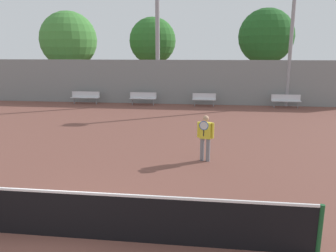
# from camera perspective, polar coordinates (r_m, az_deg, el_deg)

# --- Properties ---
(ground_plane) EXTENTS (100.00, 100.00, 0.00)m
(ground_plane) POSITION_cam_1_polar(r_m,az_deg,el_deg) (7.41, -18.25, -17.82)
(ground_plane) COLOR brown
(tennis_net) EXTENTS (10.14, 0.09, 1.01)m
(tennis_net) POSITION_cam_1_polar(r_m,az_deg,el_deg) (7.16, -18.55, -14.26)
(tennis_net) COLOR #195128
(tennis_net) RESTS_ON ground_plane
(tennis_player) EXTENTS (0.57, 0.46, 1.60)m
(tennis_player) POSITION_cam_1_polar(r_m,az_deg,el_deg) (11.22, 6.53, -1.65)
(tennis_player) COLOR slate
(tennis_player) RESTS_ON ground_plane
(bench_courtside_near) EXTENTS (1.89, 0.40, 0.89)m
(bench_courtside_near) POSITION_cam_1_polar(r_m,az_deg,el_deg) (23.22, -4.38, 5.04)
(bench_courtside_near) COLOR silver
(bench_courtside_near) RESTS_ON ground_plane
(bench_courtside_far) EXTENTS (1.90, 0.40, 0.89)m
(bench_courtside_far) POSITION_cam_1_polar(r_m,az_deg,el_deg) (23.35, 19.85, 4.35)
(bench_courtside_far) COLOR silver
(bench_courtside_far) RESTS_ON ground_plane
(bench_adjacent_court) EXTENTS (1.61, 0.40, 0.89)m
(bench_adjacent_court) POSITION_cam_1_polar(r_m,az_deg,el_deg) (22.77, 6.31, 4.83)
(bench_adjacent_court) COLOR silver
(bench_adjacent_court) RESTS_ON ground_plane
(bench_by_gate) EXTENTS (2.06, 0.40, 0.89)m
(bench_by_gate) POSITION_cam_1_polar(r_m,az_deg,el_deg) (24.41, -14.20, 5.07)
(bench_by_gate) COLOR silver
(bench_by_gate) RESTS_ON ground_plane
(light_pole_near_left) EXTENTS (0.90, 0.60, 9.10)m
(light_pole_near_left) POSITION_cam_1_polar(r_m,az_deg,el_deg) (23.85, -1.84, 16.24)
(light_pole_near_left) COLOR #939399
(light_pole_near_left) RESTS_ON ground_plane
(light_pole_far_right) EXTENTS (0.90, 0.60, 9.56)m
(light_pole_far_right) POSITION_cam_1_polar(r_m,az_deg,el_deg) (24.05, 20.89, 16.74)
(light_pole_far_right) COLOR #939399
(light_pole_far_right) RESTS_ON ground_plane
(back_fence) EXTENTS (26.17, 0.06, 3.13)m
(back_fence) POSITION_cam_1_polar(r_m,az_deg,el_deg) (23.62, -0.10, 7.66)
(back_fence) COLOR gray
(back_fence) RESTS_ON ground_plane
(tree_green_tall) EXTENTS (4.19, 4.19, 6.74)m
(tree_green_tall) POSITION_cam_1_polar(r_m,az_deg,el_deg) (30.60, -2.69, 14.56)
(tree_green_tall) COLOR brown
(tree_green_tall) RESTS_ON ground_plane
(tree_green_broad) EXTENTS (4.85, 4.85, 7.10)m
(tree_green_broad) POSITION_cam_1_polar(r_m,az_deg,el_deg) (30.46, -16.93, 14.13)
(tree_green_broad) COLOR brown
(tree_green_broad) RESTS_ON ground_plane
(tree_dark_dense) EXTENTS (4.39, 4.39, 7.07)m
(tree_dark_dense) POSITION_cam_1_polar(r_m,az_deg,el_deg) (28.20, 16.70, 14.68)
(tree_dark_dense) COLOR brown
(tree_dark_dense) RESTS_ON ground_plane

